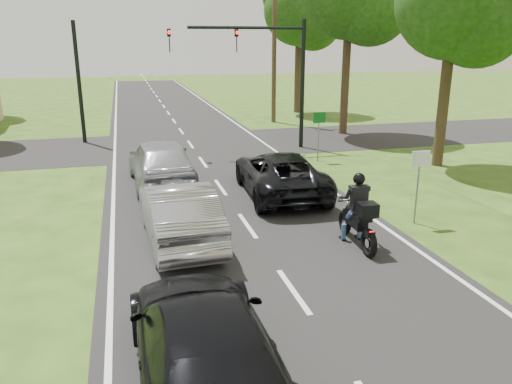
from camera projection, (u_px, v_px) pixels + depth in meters
ground at (293, 291)px, 10.43m from camera, size 140.00×140.00×0.00m
road at (211, 174)px, 19.68m from camera, size 8.00×100.00×0.01m
cross_road at (190, 145)px, 25.23m from camera, size 60.00×7.00×0.01m
motorcycle_rider at (358, 217)px, 12.58m from camera, size 0.63×2.24×1.93m
dark_suv at (280, 173)px, 16.84m from camera, size 2.74×5.41×1.47m
silver_sedan at (179, 212)px, 12.85m from camera, size 1.87×4.79×1.55m
silver_suv at (161, 162)px, 17.82m from camera, size 2.30×5.20×1.74m
dark_car_behind at (204, 344)px, 7.35m from camera, size 2.10×5.09×1.47m
traffic_signal at (265, 61)px, 23.00m from camera, size 6.38×0.44×6.00m
signal_pole_far at (79, 83)px, 24.94m from camera, size 0.20×0.20×6.00m
utility_pole_far at (274, 40)px, 30.83m from camera, size 1.60×0.28×10.00m
sign_white at (420, 169)px, 13.88m from camera, size 0.55×0.07×2.12m
sign_green at (319, 125)px, 21.33m from camera, size 0.55×0.07×2.12m
tree_row_c at (463, 8)px, 19.16m from camera, size 4.80×4.65×8.76m
tree_row_e at (304, 14)px, 34.62m from camera, size 5.28×5.12×9.61m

